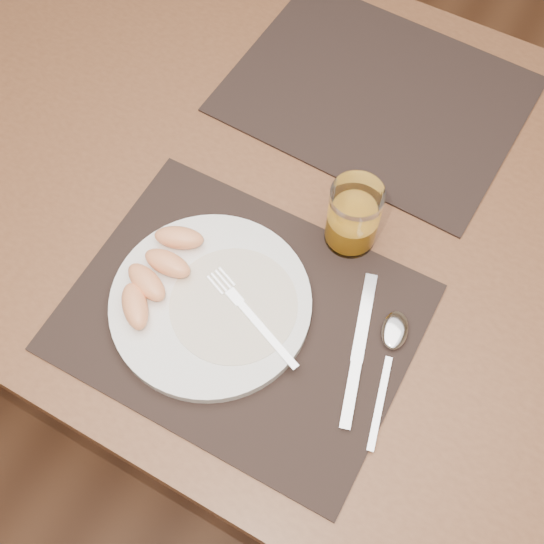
{
  "coord_description": "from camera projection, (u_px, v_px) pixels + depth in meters",
  "views": [
    {
      "loc": [
        0.2,
        -0.52,
        1.59
      ],
      "look_at": [
        -0.0,
        -0.15,
        0.77
      ],
      "focal_mm": 45.0,
      "sensor_mm": 36.0,
      "label": 1
    }
  ],
  "objects": [
    {
      "name": "juice_glass",
      "position": [
        353.0,
        219.0,
        0.92
      ],
      "size": [
        0.07,
        0.07,
        0.11
      ],
      "color": "white",
      "rests_on": "placemat_near"
    },
    {
      "name": "plate",
      "position": [
        211.0,
        303.0,
        0.91
      ],
      "size": [
        0.27,
        0.27,
        0.02
      ],
      "primitive_type": "cylinder",
      "color": "white",
      "rests_on": "placemat_near"
    },
    {
      "name": "fork",
      "position": [
        246.0,
        310.0,
        0.89
      ],
      "size": [
        0.17,
        0.08,
        0.0
      ],
      "color": "silver",
      "rests_on": "plate"
    },
    {
      "name": "placemat_far",
      "position": [
        376.0,
        94.0,
        1.09
      ],
      "size": [
        0.46,
        0.37,
        0.0
      ],
      "primitive_type": "cube",
      "rotation": [
        0.0,
        0.0,
        -0.04
      ],
      "color": "black",
      "rests_on": "table"
    },
    {
      "name": "plate_dressing",
      "position": [
        234.0,
        305.0,
        0.9
      ],
      "size": [
        0.17,
        0.17,
        0.0
      ],
      "color": "white",
      "rests_on": "plate"
    },
    {
      "name": "ground",
      "position": [
        303.0,
        370.0,
        1.66
      ],
      "size": [
        5.0,
        5.0,
        0.0
      ],
      "primitive_type": "plane",
      "color": "brown",
      "rests_on": "ground"
    },
    {
      "name": "table",
      "position": [
        320.0,
        230.0,
        1.07
      ],
      "size": [
        1.4,
        0.9,
        0.75
      ],
      "color": "brown",
      "rests_on": "ground"
    },
    {
      "name": "grapefruit_wedges",
      "position": [
        157.0,
        272.0,
        0.91
      ],
      "size": [
        0.08,
        0.18,
        0.03
      ],
      "color": "#FFA468",
      "rests_on": "plate"
    },
    {
      "name": "placemat_near",
      "position": [
        241.0,
        317.0,
        0.91
      ],
      "size": [
        0.45,
        0.36,
        0.0
      ],
      "primitive_type": "cube",
      "rotation": [
        0.0,
        0.0,
        0.01
      ],
      "color": "black",
      "rests_on": "table"
    },
    {
      "name": "spoon",
      "position": [
        393.0,
        341.0,
        0.89
      ],
      "size": [
        0.07,
        0.19,
        0.01
      ],
      "color": "silver",
      "rests_on": "placemat_near"
    },
    {
      "name": "knife",
      "position": [
        356.0,
        362.0,
        0.88
      ],
      "size": [
        0.08,
        0.22,
        0.01
      ],
      "color": "silver",
      "rests_on": "placemat_near"
    }
  ]
}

